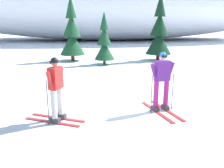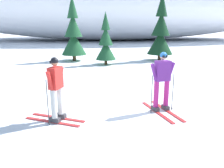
# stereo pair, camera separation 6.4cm
# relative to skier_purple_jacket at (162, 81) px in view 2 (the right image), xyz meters

# --- Properties ---
(ground_plane) EXTENTS (120.00, 120.00, 0.00)m
(ground_plane) POSITION_rel_skier_purple_jacket_xyz_m (-1.12, 0.34, -0.95)
(ground_plane) COLOR white
(skier_purple_jacket) EXTENTS (0.90, 1.85, 1.81)m
(skier_purple_jacket) POSITION_rel_skier_purple_jacket_xyz_m (0.00, 0.00, 0.00)
(skier_purple_jacket) COLOR red
(skier_purple_jacket) RESTS_ON ground
(skier_red_jacket) EXTENTS (1.69, 1.06, 1.77)m
(skier_red_jacket) POSITION_rel_skier_purple_jacket_xyz_m (-3.04, -0.52, -0.03)
(skier_red_jacket) COLOR red
(skier_red_jacket) RESTS_ON ground
(pine_tree_center_left) EXTENTS (1.69, 1.69, 4.36)m
(pine_tree_center_left) POSITION_rel_skier_purple_jacket_xyz_m (-3.41, 9.75, 0.87)
(pine_tree_center_left) COLOR #47301E
(pine_tree_center_left) RESTS_ON ground
(pine_tree_center_right) EXTENTS (1.26, 1.26, 3.26)m
(pine_tree_center_right) POSITION_rel_skier_purple_jacket_xyz_m (-1.29, 8.13, 0.41)
(pine_tree_center_right) COLOR #47301E
(pine_tree_center_right) RESTS_ON ground
(pine_tree_far_right) EXTENTS (1.75, 1.75, 4.54)m
(pine_tree_far_right) POSITION_rel_skier_purple_jacket_xyz_m (2.54, 9.45, 0.95)
(pine_tree_far_right) COLOR #47301E
(pine_tree_far_right) RESTS_ON ground
(snow_ridge_background) EXTENTS (51.15, 19.16, 9.76)m
(snow_ridge_background) POSITION_rel_skier_purple_jacket_xyz_m (0.68, 28.79, 3.93)
(snow_ridge_background) COLOR white
(snow_ridge_background) RESTS_ON ground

